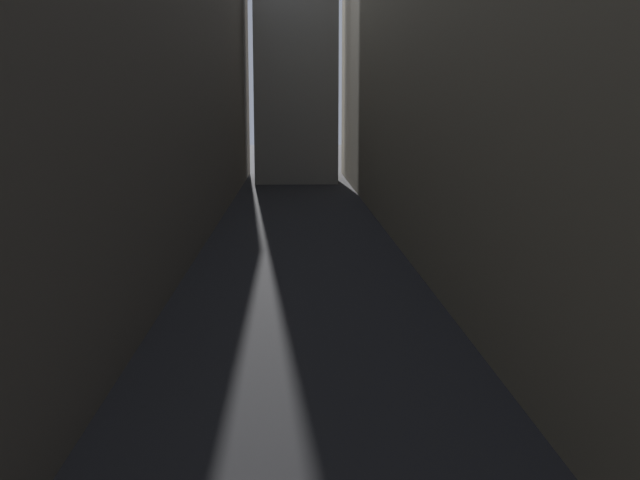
% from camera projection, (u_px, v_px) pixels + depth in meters
% --- Properties ---
extents(ground_plane, '(264.00, 264.00, 0.00)m').
position_uv_depth(ground_plane, '(302.00, 266.00, 38.59)').
color(ground_plane, '#232326').
extents(building_block_left, '(11.16, 108.00, 20.37)m').
position_uv_depth(building_block_left, '(76.00, 57.00, 38.48)').
color(building_block_left, '#60594F').
rests_on(building_block_left, ground).
extents(building_block_right, '(15.52, 108.00, 24.27)m').
position_uv_depth(building_block_right, '(565.00, 19.00, 39.02)').
color(building_block_right, gray).
rests_on(building_block_right, ground).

